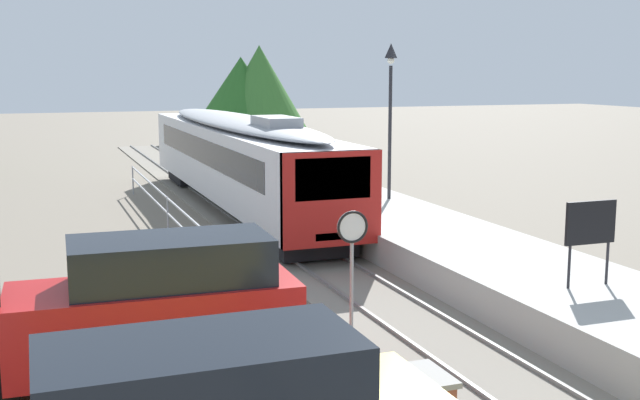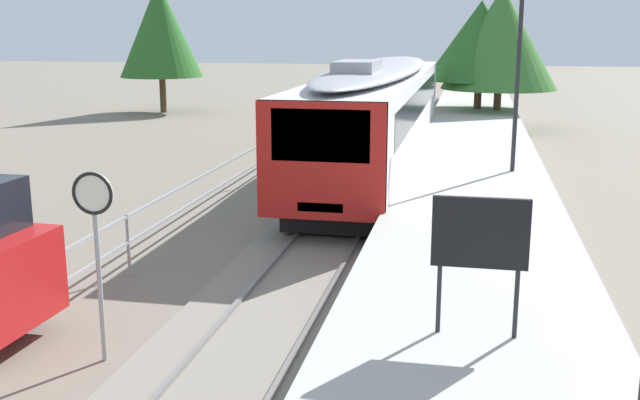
# 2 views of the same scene
# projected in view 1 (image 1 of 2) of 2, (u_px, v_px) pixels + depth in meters

# --- Properties ---
(ground_plane) EXTENTS (160.00, 160.00, 0.00)m
(ground_plane) POSITION_uv_depth(u_px,v_px,m) (172.00, 228.00, 27.22)
(ground_plane) COLOR slate
(track_rails) EXTENTS (3.20, 60.00, 0.14)m
(track_rails) POSITION_uv_depth(u_px,v_px,m) (256.00, 221.00, 28.24)
(track_rails) COLOR gray
(track_rails) RESTS_ON ground
(commuter_train) EXTENTS (2.82, 20.21, 3.74)m
(commuter_train) POSITION_uv_depth(u_px,v_px,m) (238.00, 155.00, 30.15)
(commuter_train) COLOR silver
(commuter_train) RESTS_ON track_rails
(station_platform) EXTENTS (3.90, 60.00, 0.90)m
(station_platform) POSITION_uv_depth(u_px,v_px,m) (341.00, 204.00, 29.28)
(station_platform) COLOR #B7B5AD
(station_platform) RESTS_ON ground
(platform_lamp_mid_platform) EXTENTS (0.34, 0.34, 5.35)m
(platform_lamp_mid_platform) POSITION_uv_depth(u_px,v_px,m) (390.00, 92.00, 27.13)
(platform_lamp_mid_platform) COLOR #232328
(platform_lamp_mid_platform) RESTS_ON station_platform
(platform_lamp_far_end) EXTENTS (0.34, 0.34, 5.35)m
(platform_lamp_far_end) POSITION_uv_depth(u_px,v_px,m) (259.00, 84.00, 42.27)
(platform_lamp_far_end) COLOR #232328
(platform_lamp_far_end) RESTS_ON station_platform
(platform_notice_board) EXTENTS (1.20, 0.08, 1.80)m
(platform_notice_board) POSITION_uv_depth(u_px,v_px,m) (590.00, 225.00, 16.29)
(platform_notice_board) COLOR #232328
(platform_notice_board) RESTS_ON station_platform
(speed_limit_sign) EXTENTS (0.61, 0.10, 2.81)m
(speed_limit_sign) POSITION_uv_depth(u_px,v_px,m) (352.00, 247.00, 14.61)
(speed_limit_sign) COLOR #9EA0A5
(speed_limit_sign) RESTS_ON ground
(carpark_fence) EXTENTS (0.06, 36.06, 1.25)m
(carpark_fence) POSITION_uv_depth(u_px,v_px,m) (235.00, 271.00, 17.71)
(carpark_fence) COLOR #9EA0A5
(carpark_fence) RESTS_ON ground
(parked_van_red) EXTENTS (4.96, 2.11, 2.51)m
(parked_van_red) POSITION_uv_depth(u_px,v_px,m) (159.00, 307.00, 13.70)
(parked_van_red) COLOR red
(parked_van_red) RESTS_ON ground
(tree_behind_carpark) EXTENTS (5.49, 5.49, 6.67)m
(tree_behind_carpark) POSITION_uv_depth(u_px,v_px,m) (260.00, 90.00, 42.30)
(tree_behind_carpark) COLOR brown
(tree_behind_carpark) RESTS_ON ground
(tree_distant_left) EXTENTS (5.23, 5.23, 6.06)m
(tree_distant_left) POSITION_uv_depth(u_px,v_px,m) (241.00, 93.00, 42.31)
(tree_distant_left) COLOR brown
(tree_distant_left) RESTS_ON ground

